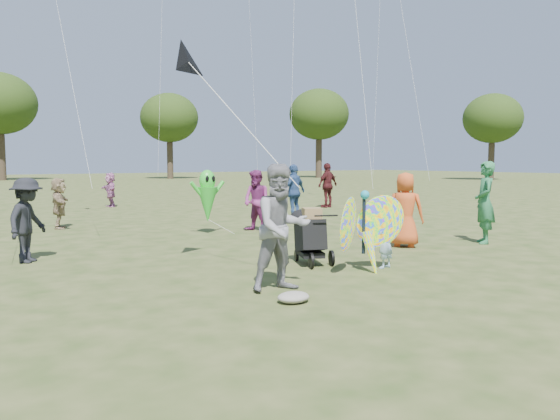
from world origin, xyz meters
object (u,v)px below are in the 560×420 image
object	(u,v)px
child_girl	(385,240)
adult_man	(282,228)
crowd_j	(110,190)
butterfly_kite	(367,232)
crowd_d	(59,203)
jogging_stroller	(309,232)
crowd_e	(257,201)
crowd_a	(405,210)
crowd_h	(328,185)
crowd_c	(294,192)
alien_kite	(208,198)
crowd_f	(485,202)
crowd_b	(27,220)

from	to	relation	value
child_girl	adult_man	bearing A→B (deg)	-6.29
crowd_j	butterfly_kite	bearing A→B (deg)	-0.57
crowd_d	jogging_stroller	xyz separation A→B (m)	(2.71, -8.48, -0.13)
crowd_e	crowd_a	bearing A→B (deg)	0.09
crowd_j	butterfly_kite	xyz separation A→B (m)	(-0.42, -16.38, -0.02)
adult_man	jogging_stroller	bearing A→B (deg)	48.61
crowd_d	crowd_h	bearing A→B (deg)	-68.33
crowd_c	crowd_j	world-z (taller)	crowd_c
crowd_j	adult_man	bearing A→B (deg)	-7.39
crowd_e	crowd_h	bearing A→B (deg)	109.29
adult_man	crowd_c	bearing A→B (deg)	59.96
adult_man	jogging_stroller	world-z (taller)	adult_man
adult_man	crowd_d	size ratio (longest dim) A/B	1.30
child_girl	crowd_e	size ratio (longest dim) A/B	0.60
alien_kite	crowd_f	bearing A→B (deg)	-47.58
child_girl	crowd_d	bearing A→B (deg)	-83.55
child_girl	crowd_h	size ratio (longest dim) A/B	0.55
child_girl	crowd_e	bearing A→B (deg)	-112.14
crowd_e	crowd_h	world-z (taller)	crowd_h
crowd_h	alien_kite	world-z (taller)	crowd_h
crowd_j	jogging_stroller	world-z (taller)	crowd_j
child_girl	crowd_a	distance (m)	2.70
adult_man	child_girl	bearing A→B (deg)	14.57
crowd_h	alien_kite	size ratio (longest dim) A/B	1.08
crowd_h	crowd_e	bearing A→B (deg)	27.04
crowd_e	crowd_j	bearing A→B (deg)	167.01
crowd_a	crowd_d	size ratio (longest dim) A/B	1.16
child_girl	crowd_c	size ratio (longest dim) A/B	0.55
child_girl	crowd_c	distance (m)	8.68
crowd_j	jogging_stroller	xyz separation A→B (m)	(-0.81, -15.19, -0.12)
crowd_a	butterfly_kite	size ratio (longest dim) A/B	0.99
child_girl	butterfly_kite	xyz separation A→B (m)	(-0.54, -0.08, 0.20)
adult_man	crowd_d	distance (m)	10.01
adult_man	jogging_stroller	xyz separation A→B (m)	(1.62, 1.46, -0.35)
alien_kite	butterfly_kite	bearing A→B (deg)	-89.53
crowd_c	crowd_e	world-z (taller)	crowd_c
crowd_b	butterfly_kite	size ratio (longest dim) A/B	0.95
crowd_f	crowd_h	xyz separation A→B (m)	(3.26, 9.97, -0.04)
jogging_stroller	butterfly_kite	xyz separation A→B (m)	(0.39, -1.18, 0.10)
adult_man	crowd_b	distance (m)	5.45
crowd_d	crowd_f	distance (m)	11.69
child_girl	crowd_a	world-z (taller)	crowd_a
adult_man	crowd_b	world-z (taller)	adult_man
jogging_stroller	adult_man	bearing A→B (deg)	-114.37
crowd_j	crowd_d	bearing A→B (deg)	-26.76
crowd_j	crowd_f	bearing A→B (deg)	16.42
adult_man	crowd_e	world-z (taller)	adult_man
child_girl	crowd_h	bearing A→B (deg)	-138.73
butterfly_kite	crowd_h	bearing A→B (deg)	53.91
child_girl	crowd_a	size ratio (longest dim) A/B	0.60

